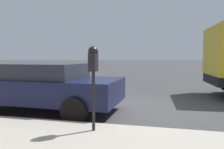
# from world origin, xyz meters

# --- Properties ---
(ground_plane) EXTENTS (220.00, 220.00, 0.00)m
(ground_plane) POSITION_xyz_m (0.00, 0.00, 0.00)
(ground_plane) COLOR #424244
(parking_meter) EXTENTS (0.21, 0.19, 1.60)m
(parking_meter) POSITION_xyz_m (-2.67, 0.45, 1.38)
(parking_meter) COLOR black
(parking_meter) RESTS_ON sidewalk
(car_navy) EXTENTS (2.25, 4.29, 1.38)m
(car_navy) POSITION_xyz_m (-0.93, 2.47, 0.75)
(car_navy) COLOR #14193D
(car_navy) RESTS_ON ground_plane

